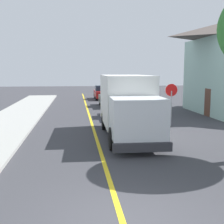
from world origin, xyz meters
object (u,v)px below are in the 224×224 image
object	(u,v)px
parked_car_near	(122,107)
parked_car_mid	(110,98)
box_truck	(127,103)
stop_sign	(171,96)
parked_car_far	(102,93)

from	to	relation	value
parked_car_near	parked_car_mid	distance (m)	6.67
box_truck	stop_sign	size ratio (longest dim) A/B	2.73
parked_car_near	parked_car_far	distance (m)	13.94
parked_car_near	stop_sign	size ratio (longest dim) A/B	1.68
box_truck	parked_car_near	xyz separation A→B (m)	(0.76, 6.39, -0.97)
box_truck	parked_car_near	world-z (taller)	box_truck
box_truck	parked_car_mid	bearing A→B (deg)	87.35
parked_car_near	stop_sign	world-z (taller)	stop_sign
stop_sign	parked_car_near	bearing A→B (deg)	122.92
box_truck	parked_car_mid	xyz separation A→B (m)	(0.60, 13.06, -0.97)
parked_car_near	stop_sign	xyz separation A→B (m)	(2.47, -3.81, 1.06)
parked_car_far	stop_sign	xyz separation A→B (m)	(2.72, -17.75, 1.06)
box_truck	parked_car_near	bearing A→B (deg)	83.24
parked_car_near	stop_sign	bearing A→B (deg)	-57.08
parked_car_mid	stop_sign	bearing A→B (deg)	-75.95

